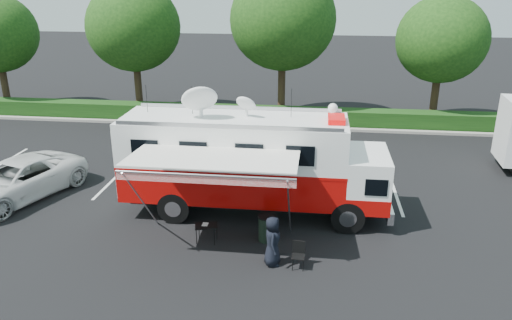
{
  "coord_description": "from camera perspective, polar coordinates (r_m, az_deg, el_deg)",
  "views": [
    {
      "loc": [
        2.15,
        -16.75,
        8.35
      ],
      "look_at": [
        0.0,
        0.5,
        1.9
      ],
      "focal_mm": 35.0,
      "sensor_mm": 36.0,
      "label": 1
    }
  ],
  "objects": [
    {
      "name": "ground_plane",
      "position": [
        18.84,
        -0.19,
        -5.95
      ],
      "size": [
        120.0,
        120.0,
        0.0
      ],
      "primitive_type": "plane",
      "color": "black",
      "rests_on": "ground"
    },
    {
      "name": "back_border",
      "position": [
        29.86,
        5.28,
        13.84
      ],
      "size": [
        60.0,
        6.14,
        8.87
      ],
      "color": "#9E998E",
      "rests_on": "ground_plane"
    },
    {
      "name": "stall_lines",
      "position": [
        21.6,
        -0.5,
        -2.37
      ],
      "size": [
        24.12,
        5.5,
        0.01
      ],
      "color": "silver",
      "rests_on": "ground_plane"
    },
    {
      "name": "command_truck",
      "position": [
        18.06,
        -0.46,
        -0.28
      ],
      "size": [
        9.66,
        2.66,
        4.64
      ],
      "color": "black",
      "rests_on": "ground_plane"
    },
    {
      "name": "awning",
      "position": [
        15.3,
        -5.04,
        -0.24
      ],
      "size": [
        5.27,
        2.72,
        3.18
      ],
      "color": "silver",
      "rests_on": "ground_plane"
    },
    {
      "name": "white_suv",
      "position": [
        22.1,
        -25.4,
        -3.93
      ],
      "size": [
        4.39,
        6.11,
        1.55
      ],
      "primitive_type": "imported",
      "rotation": [
        0.0,
        0.0,
        -0.37
      ],
      "color": "silver",
      "rests_on": "ground_plane"
    },
    {
      "name": "person",
      "position": [
        15.71,
        1.86,
        -11.77
      ],
      "size": [
        0.58,
        0.83,
        1.6
      ],
      "primitive_type": "imported",
      "rotation": [
        0.0,
        0.0,
        1.66
      ],
      "color": "black",
      "rests_on": "ground_plane"
    },
    {
      "name": "folding_table",
      "position": [
        16.67,
        -5.7,
        -7.56
      ],
      "size": [
        0.83,
        0.67,
        0.63
      ],
      "color": "black",
      "rests_on": "ground_plane"
    },
    {
      "name": "folding_chair",
      "position": [
        15.38,
        4.88,
        -10.47
      ],
      "size": [
        0.42,
        0.44,
        0.83
      ],
      "color": "black",
      "rests_on": "ground_plane"
    },
    {
      "name": "trash_bin",
      "position": [
        16.75,
        1.24,
        -7.78
      ],
      "size": [
        0.6,
        0.6,
        0.89
      ],
      "color": "black",
      "rests_on": "ground_plane"
    }
  ]
}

